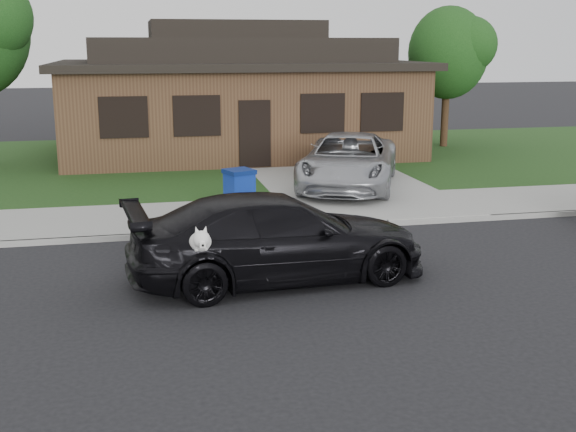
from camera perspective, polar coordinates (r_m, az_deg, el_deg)
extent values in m
plane|color=black|center=(12.06, -12.63, -6.18)|extent=(120.00, 120.00, 0.00)
cube|color=gray|center=(16.85, -12.63, -0.36)|extent=(60.00, 3.00, 0.12)
cube|color=gray|center=(15.39, -12.64, -1.66)|extent=(60.00, 0.12, 0.12)
cube|color=#193814|center=(24.70, -12.62, 3.99)|extent=(60.00, 13.00, 0.13)
cube|color=gray|center=(22.49, 2.85, 3.41)|extent=(4.50, 13.00, 0.14)
imported|color=black|center=(12.36, -0.81, -1.74)|extent=(5.33, 2.60, 1.49)
ellipsoid|color=white|center=(11.18, -6.95, -2.03)|extent=(0.34, 0.40, 0.30)
sphere|color=white|center=(10.93, -6.85, -1.84)|extent=(0.26, 0.26, 0.26)
cube|color=white|center=(10.82, -6.78, -2.24)|extent=(0.09, 0.12, 0.08)
sphere|color=black|center=(10.76, -6.75, -2.33)|extent=(0.04, 0.04, 0.04)
cone|color=white|center=(10.94, -7.24, -1.11)|extent=(0.11, 0.11, 0.14)
cone|color=white|center=(10.95, -6.55, -1.07)|extent=(0.11, 0.11, 0.14)
imported|color=#A7A9AE|center=(19.83, 4.81, 4.36)|extent=(4.24, 5.76, 1.45)
cube|color=navy|center=(16.95, -3.85, 1.83)|extent=(0.72, 0.72, 0.92)
cube|color=navy|center=(16.85, -3.88, 3.53)|extent=(0.79, 0.79, 0.10)
cylinder|color=black|center=(16.73, -4.38, 0.31)|extent=(0.10, 0.15, 0.14)
cylinder|color=black|center=(16.79, -3.00, 0.37)|extent=(0.10, 0.15, 0.14)
cube|color=#422B1C|center=(26.76, -4.11, 8.37)|extent=(12.00, 8.00, 3.00)
cube|color=black|center=(26.66, -4.17, 11.85)|extent=(12.60, 8.60, 0.25)
cube|color=black|center=(26.65, -4.19, 12.97)|extent=(10.00, 6.50, 0.80)
cube|color=black|center=(26.66, -4.22, 14.48)|extent=(6.00, 3.50, 0.60)
cube|color=black|center=(22.84, -2.63, 6.51)|extent=(1.00, 0.06, 2.10)
cube|color=black|center=(22.46, -12.85, 7.61)|extent=(1.30, 0.05, 1.10)
cube|color=black|center=(22.55, -7.21, 7.86)|extent=(1.30, 0.05, 1.10)
cube|color=black|center=(23.24, 2.75, 8.11)|extent=(1.30, 0.05, 1.10)
cube|color=black|center=(23.84, 7.45, 8.15)|extent=(1.30, 0.05, 1.10)
cylinder|color=#332114|center=(28.58, 12.27, 7.44)|extent=(0.28, 0.28, 2.03)
ellipsoid|color=#143811|center=(28.44, 12.53, 12.48)|extent=(3.00, 3.00, 3.45)
sphere|color=#26591E|center=(28.29, 14.08, 13.00)|extent=(2.10, 2.10, 2.10)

